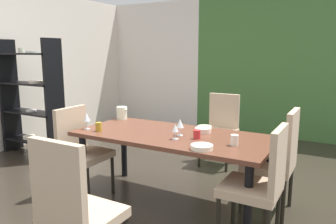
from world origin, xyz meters
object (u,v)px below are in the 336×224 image
object	(u,v)px
dining_table	(173,142)
chair_left_near	(80,147)
chair_head_near	(74,208)
chair_right_far	(278,157)
chair_right_near	(261,180)
serving_bowl_south	(203,130)
pitcher_near_shelf	(122,113)
chair_head_far	(221,126)
display_shelf	(31,98)
wine_glass_west	(175,129)
serving_bowl_front	(202,147)
cup_near_window	(197,134)
cup_north	(234,140)
wine_glass_rear	(180,124)
wine_glass_center	(87,117)
cup_east	(99,127)
serving_bowl_corner	(205,128)

from	to	relation	value
dining_table	chair_left_near	size ratio (longest dim) A/B	2.05
chair_head_near	chair_right_far	xyz separation A→B (m)	(0.91, 1.68, -0.00)
chair_left_near	chair_right_near	xyz separation A→B (m)	(1.89, 0.00, 0.01)
serving_bowl_south	pitcher_near_shelf	xyz separation A→B (m)	(-1.11, 0.13, 0.05)
pitcher_near_shelf	chair_head_far	bearing A→B (deg)	49.94
chair_right_near	serving_bowl_south	distance (m)	0.90
dining_table	chair_right_near	world-z (taller)	chair_right_near
display_shelf	wine_glass_west	xyz separation A→B (m)	(2.69, -0.56, -0.03)
chair_head_near	serving_bowl_front	bearing A→B (deg)	68.15
serving_bowl_front	cup_near_window	size ratio (longest dim) A/B	2.29
cup_north	cup_near_window	distance (m)	0.38
chair_head_far	wine_glass_rear	distance (m)	1.43
wine_glass_center	chair_head_near	bearing A→B (deg)	-50.40
serving_bowl_front	pitcher_near_shelf	bearing A→B (deg)	153.38
cup_east	dining_table	bearing A→B (deg)	20.89
chair_left_near	chair_head_far	size ratio (longest dim) A/B	0.99
chair_right_near	serving_bowl_front	world-z (taller)	chair_right_near
chair_right_far	wine_glass_center	size ratio (longest dim) A/B	5.80
wine_glass_rear	cup_near_window	distance (m)	0.21
display_shelf	wine_glass_rear	bearing A→B (deg)	-8.85
chair_head_near	serving_bowl_front	size ratio (longest dim) A/B	5.43
dining_table	wine_glass_center	size ratio (longest dim) A/B	11.21
cup_near_window	chair_right_far	bearing A→B (deg)	27.69
wine_glass_center	cup_east	size ratio (longest dim) A/B	1.89
wine_glass_rear	pitcher_near_shelf	size ratio (longest dim) A/B	1.06
wine_glass_rear	wine_glass_west	xyz separation A→B (m)	(0.02, -0.14, -0.02)
wine_glass_center	wine_glass_rear	bearing A→B (deg)	13.75
serving_bowl_corner	dining_table	bearing A→B (deg)	-121.82
serving_bowl_corner	pitcher_near_shelf	bearing A→B (deg)	179.58
chair_head_near	wine_glass_center	bearing A→B (deg)	129.60
chair_head_far	cup_north	world-z (taller)	chair_head_far
chair_left_near	wine_glass_west	size ratio (longest dim) A/B	6.68
wine_glass_rear	serving_bowl_corner	xyz separation A→B (m)	(0.11, 0.35, -0.10)
chair_head_near	display_shelf	bearing A→B (deg)	146.00
chair_right_far	cup_north	world-z (taller)	chair_right_far
serving_bowl_south	chair_head_near	bearing A→B (deg)	-97.03
pitcher_near_shelf	serving_bowl_corner	bearing A→B (deg)	-0.42
chair_right_far	cup_north	xyz separation A→B (m)	(-0.29, -0.40, 0.22)
chair_head_far	pitcher_near_shelf	world-z (taller)	chair_head_far
cup_north	cup_near_window	xyz separation A→B (m)	(-0.37, 0.04, -0.01)
cup_near_window	display_shelf	bearing A→B (deg)	171.27
chair_right_near	serving_bowl_corner	xyz separation A→B (m)	(-0.75, 0.63, 0.20)
serving_bowl_corner	serving_bowl_front	xyz separation A→B (m)	(0.26, -0.66, 0.00)
chair_head_near	pitcher_near_shelf	world-z (taller)	chair_head_near
wine_glass_rear	serving_bowl_south	size ratio (longest dim) A/B	0.99
chair_right_near	cup_east	distance (m)	1.67
chair_right_far	wine_glass_rear	distance (m)	0.96
chair_head_near	wine_glass_center	distance (m)	1.47
cup_near_window	serving_bowl_front	bearing A→B (deg)	-58.59
wine_glass_west	serving_bowl_corner	size ratio (longest dim) A/B	0.95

